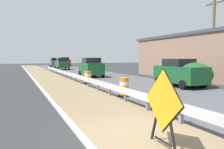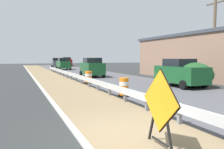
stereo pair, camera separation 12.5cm
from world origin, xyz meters
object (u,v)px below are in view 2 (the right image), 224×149
object	(u,v)px
utility_pole_near	(214,39)
car_trailing_near_lane	(67,62)
traffic_barrel_nearest	(159,98)
car_lead_far_lane	(57,63)
car_lead_near_lane	(92,67)
traffic_barrel_mid	(89,78)
car_mid_far_lane	(180,73)
warning_sign_diamond	(160,104)
traffic_barrel_close	(124,88)
car_trailing_far_lane	(63,64)

from	to	relation	value
utility_pole_near	car_trailing_near_lane	bearing A→B (deg)	95.52
traffic_barrel_nearest	car_lead_far_lane	bearing A→B (deg)	87.01
car_trailing_near_lane	utility_pole_near	size ratio (longest dim) A/B	0.60
car_lead_near_lane	car_trailing_near_lane	size ratio (longest dim) A/B	1.00
traffic_barrel_mid	car_mid_far_lane	world-z (taller)	car_mid_far_lane
car_trailing_near_lane	car_lead_far_lane	bearing A→B (deg)	-23.50
warning_sign_diamond	car_lead_near_lane	world-z (taller)	car_lead_near_lane
traffic_barrel_nearest	traffic_barrel_close	xyz separation A→B (m)	(0.06, 3.54, -0.03)
traffic_barrel_mid	car_lead_far_lane	size ratio (longest dim) A/B	0.23
car_mid_far_lane	car_lead_far_lane	bearing A→B (deg)	-173.42
utility_pole_near	traffic_barrel_mid	bearing A→B (deg)	157.30
car_lead_near_lane	traffic_barrel_close	bearing A→B (deg)	172.07
car_mid_far_lane	car_trailing_far_lane	distance (m)	27.06
traffic_barrel_mid	car_lead_near_lane	world-z (taller)	car_lead_near_lane
car_mid_far_lane	utility_pole_near	xyz separation A→B (m)	(4.00, 0.71, 2.69)
traffic_barrel_mid	car_trailing_far_lane	xyz separation A→B (m)	(1.97, 22.04, 0.59)
car_trailing_far_lane	car_lead_far_lane	bearing A→B (deg)	-1.17
car_lead_far_lane	traffic_barrel_close	bearing A→B (deg)	178.97
traffic_barrel_mid	traffic_barrel_nearest	bearing A→B (deg)	-90.54
warning_sign_diamond	car_trailing_far_lane	size ratio (longest dim) A/B	0.47
traffic_barrel_close	car_trailing_far_lane	world-z (taller)	car_trailing_far_lane
traffic_barrel_mid	car_mid_far_lane	size ratio (longest dim) A/B	0.23
traffic_barrel_close	car_mid_far_lane	world-z (taller)	car_mid_far_lane
warning_sign_diamond	car_mid_far_lane	distance (m)	12.21
car_lead_near_lane	utility_pole_near	distance (m)	12.82
car_lead_near_lane	car_mid_far_lane	world-z (taller)	car_lead_near_lane
warning_sign_diamond	traffic_barrel_nearest	size ratio (longest dim) A/B	1.76
warning_sign_diamond	car_trailing_near_lane	distance (m)	52.25
traffic_barrel_close	utility_pole_near	world-z (taller)	utility_pole_near
car_lead_near_lane	car_lead_far_lane	xyz separation A→B (m)	(-0.18, 23.74, -0.03)
car_trailing_near_lane	utility_pole_near	distance (m)	42.03
traffic_barrel_nearest	car_mid_far_lane	size ratio (longest dim) A/B	0.25
warning_sign_diamond	car_lead_near_lane	size ratio (longest dim) A/B	0.45
traffic_barrel_nearest	car_trailing_far_lane	world-z (taller)	car_trailing_far_lane
car_lead_near_lane	car_trailing_near_lane	world-z (taller)	car_trailing_near_lane
car_lead_near_lane	car_lead_far_lane	size ratio (longest dim) A/B	0.99
traffic_barrel_mid	car_lead_near_lane	bearing A→B (deg)	69.91
car_lead_near_lane	car_mid_far_lane	distance (m)	11.31
traffic_barrel_close	car_trailing_near_lane	xyz separation A→B (m)	(5.71, 44.76, 0.64)
car_lead_near_lane	car_trailing_far_lane	distance (m)	16.05
car_trailing_far_lane	traffic_barrel_close	bearing A→B (deg)	175.21
car_lead_far_lane	utility_pole_near	bearing A→B (deg)	-165.02
car_trailing_near_lane	car_mid_far_lane	bearing A→B (deg)	1.23
traffic_barrel_close	car_lead_far_lane	xyz separation A→B (m)	(2.05, 36.80, 0.57)
car_mid_far_lane	car_trailing_far_lane	world-z (taller)	car_trailing_far_lane
warning_sign_diamond	car_mid_far_lane	size ratio (longest dim) A/B	0.44
traffic_barrel_mid	utility_pole_near	xyz separation A→B (m)	(9.70, -4.06, 3.28)
traffic_barrel_nearest	utility_pole_near	world-z (taller)	utility_pole_near
warning_sign_diamond	traffic_barrel_mid	size ratio (longest dim) A/B	1.91
warning_sign_diamond	traffic_barrel_mid	xyz separation A→B (m)	(2.35, 13.94, -0.59)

